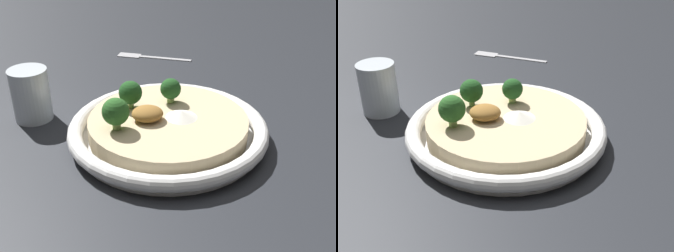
% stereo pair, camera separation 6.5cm
% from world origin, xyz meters
% --- Properties ---
extents(ground_plane, '(6.00, 6.00, 0.00)m').
position_xyz_m(ground_plane, '(0.00, 0.00, 0.00)').
color(ground_plane, '#23262B').
extents(risotto_bowl, '(0.31, 0.31, 0.04)m').
position_xyz_m(risotto_bowl, '(0.00, 0.00, 0.02)').
color(risotto_bowl, white).
rests_on(risotto_bowl, ground_plane).
extents(cheese_sprinkle, '(0.05, 0.05, 0.01)m').
position_xyz_m(cheese_sprinkle, '(0.02, -0.00, 0.04)').
color(cheese_sprinkle, white).
rests_on(cheese_sprinkle, risotto_bowl).
extents(crispy_onion_garnish, '(0.05, 0.04, 0.02)m').
position_xyz_m(crispy_onion_garnish, '(-0.03, -0.01, 0.05)').
color(crispy_onion_garnish, olive).
rests_on(crispy_onion_garnish, risotto_bowl).
extents(broccoli_left, '(0.04, 0.04, 0.04)m').
position_xyz_m(broccoli_left, '(-0.06, 0.04, 0.06)').
color(broccoli_left, '#759E4C').
rests_on(broccoli_left, risotto_bowl).
extents(broccoli_back_right, '(0.03, 0.03, 0.04)m').
position_xyz_m(broccoli_back_right, '(0.01, 0.05, 0.06)').
color(broccoli_back_right, '#84A856').
rests_on(broccoli_back_right, risotto_bowl).
extents(broccoli_front_left, '(0.04, 0.04, 0.05)m').
position_xyz_m(broccoli_front_left, '(-0.08, -0.03, 0.07)').
color(broccoli_front_left, '#84A856').
rests_on(broccoli_front_left, risotto_bowl).
extents(drinking_glass, '(0.06, 0.06, 0.09)m').
position_xyz_m(drinking_glass, '(-0.22, 0.08, 0.04)').
color(drinking_glass, silver).
rests_on(drinking_glass, ground_plane).
extents(fork_utensil, '(0.17, 0.07, 0.00)m').
position_xyz_m(fork_utensil, '(-0.03, 0.37, 0.00)').
color(fork_utensil, '#B7B7BC').
rests_on(fork_utensil, ground_plane).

